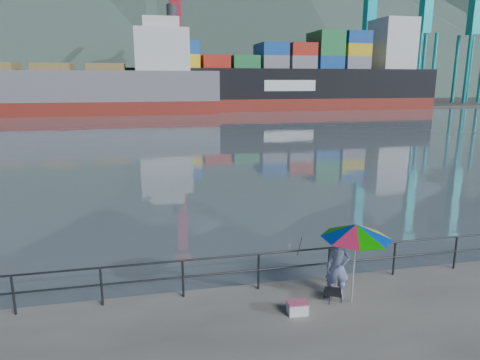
# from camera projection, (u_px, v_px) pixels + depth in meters

# --- Properties ---
(harbor_water) EXTENTS (500.00, 280.00, 0.00)m
(harbor_water) POSITION_uv_depth(u_px,v_px,m) (151.00, 98.00, 133.33)
(harbor_water) COLOR slate
(harbor_water) RESTS_ON ground
(far_dock) EXTENTS (200.00, 40.00, 0.40)m
(far_dock) POSITION_uv_depth(u_px,v_px,m) (197.00, 104.00, 100.20)
(far_dock) COLOR #514F4C
(far_dock) RESTS_ON ground
(guardrail) EXTENTS (22.00, 0.06, 1.03)m
(guardrail) POSITION_uv_depth(u_px,v_px,m) (221.00, 274.00, 11.14)
(guardrail) COLOR #2D3033
(guardrail) RESTS_ON ground
(mountains) EXTENTS (600.00, 332.80, 80.00)m
(mountains) POSITION_uv_depth(u_px,v_px,m) (227.00, 17.00, 207.26)
(mountains) COLOR #385147
(mountains) RESTS_ON ground
(port_cranes) EXTENTS (116.00, 28.00, 38.40)m
(port_cranes) POSITION_uv_depth(u_px,v_px,m) (297.00, 30.00, 92.35)
(port_cranes) COLOR #BF3E1F
(port_cranes) RESTS_ON ground
(container_stacks) EXTENTS (58.00, 8.40, 7.80)m
(container_stacks) POSITION_uv_depth(u_px,v_px,m) (288.00, 90.00, 104.95)
(container_stacks) COLOR red
(container_stacks) RESTS_ON ground
(fisherman) EXTENTS (0.69, 0.55, 1.64)m
(fisherman) POSITION_uv_depth(u_px,v_px,m) (338.00, 267.00, 10.85)
(fisherman) COLOR #223D98
(fisherman) RESTS_ON ground
(beach_umbrella) EXTENTS (2.25, 2.25, 2.08)m
(beach_umbrella) POSITION_uv_depth(u_px,v_px,m) (356.00, 231.00, 10.33)
(beach_umbrella) COLOR white
(beach_umbrella) RESTS_ON ground
(folding_stool) EXTENTS (0.55, 0.55, 0.27)m
(folding_stool) POSITION_uv_depth(u_px,v_px,m) (333.00, 295.00, 10.82)
(folding_stool) COLOR black
(folding_stool) RESTS_ON ground
(cooler_bag) EXTENTS (0.48, 0.34, 0.27)m
(cooler_bag) POSITION_uv_depth(u_px,v_px,m) (297.00, 308.00, 10.22)
(cooler_bag) COLOR white
(cooler_bag) RESTS_ON ground
(fishing_rod) EXTENTS (0.54, 1.68, 1.23)m
(fishing_rod) POSITION_uv_depth(u_px,v_px,m) (299.00, 277.00, 12.18)
(fishing_rod) COLOR black
(fishing_rod) RESTS_ON ground
(bulk_carrier) EXTENTS (51.93, 8.99, 14.50)m
(bulk_carrier) POSITION_uv_depth(u_px,v_px,m) (75.00, 88.00, 72.00)
(bulk_carrier) COLOR maroon
(bulk_carrier) RESTS_ON ground
(container_ship) EXTENTS (61.85, 10.31, 18.10)m
(container_ship) POSITION_uv_depth(u_px,v_px,m) (290.00, 78.00, 84.85)
(container_ship) COLOR maroon
(container_ship) RESTS_ON ground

